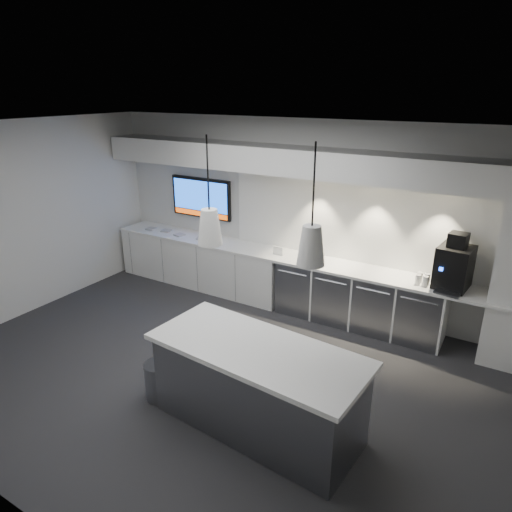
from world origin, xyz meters
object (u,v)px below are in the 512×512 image
Objects in this scene: bin at (159,381)px; wall_tv at (201,198)px; coffee_machine at (454,265)px; island at (257,387)px.

wall_tv is at bearing 118.55° from bin.
wall_tv reaches higher than coffee_machine.
wall_tv is 0.53× the size of island.
bin is at bearing -125.25° from coffee_machine.
coffee_machine is at bearing -3.24° from wall_tv.
island is 3.08× the size of coffee_machine.
coffee_machine is at bearing 47.93° from bin.
wall_tv is 2.76× the size of bin.
island is at bearing 8.49° from bin.
island is at bearing -45.39° from wall_tv.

